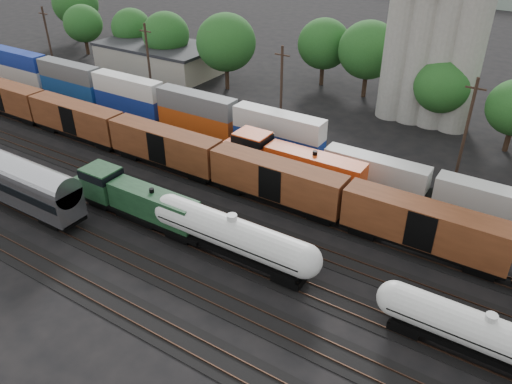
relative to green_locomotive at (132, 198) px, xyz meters
The scene contains 11 objects.
ground 14.74m from the green_locomotive, 20.14° to the left, with size 600.00×600.00×0.00m, color black.
tracks 14.73m from the green_locomotive, 20.14° to the left, with size 180.00×33.20×0.20m.
green_locomotive is the anchor object (origin of this frame).
tank_car_a 12.33m from the green_locomotive, ahead, with size 17.42×3.12×4.57m.
tank_car_b 33.69m from the green_locomotive, ahead, with size 15.74×2.82×4.12m.
orange_locomotive 17.78m from the green_locomotive, 57.52° to the left, with size 19.18×3.20×4.80m.
container_wall 20.31m from the green_locomotive, 79.94° to the left, with size 160.00×2.60×5.80m.
grain_silo 45.20m from the green_locomotive, 67.58° to the left, with size 13.40×5.00×29.00m.
industrial_sheds 45.06m from the green_locomotive, 63.29° to the left, with size 119.38×17.26×5.10m.
tree_band 45.40m from the green_locomotive, 72.84° to the left, with size 163.75×21.89×14.07m.
utility_poles 30.47m from the green_locomotive, 63.21° to the left, with size 122.20×0.36×12.00m.
Camera 1 is at (19.79, -34.22, 28.79)m, focal length 35.00 mm.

